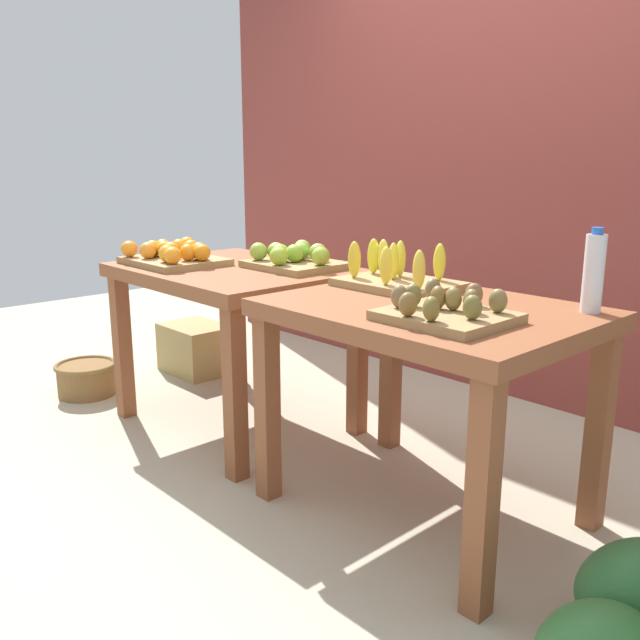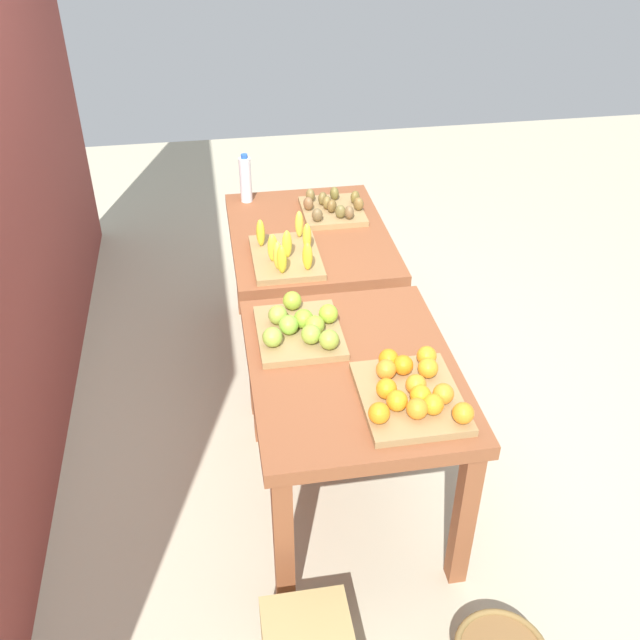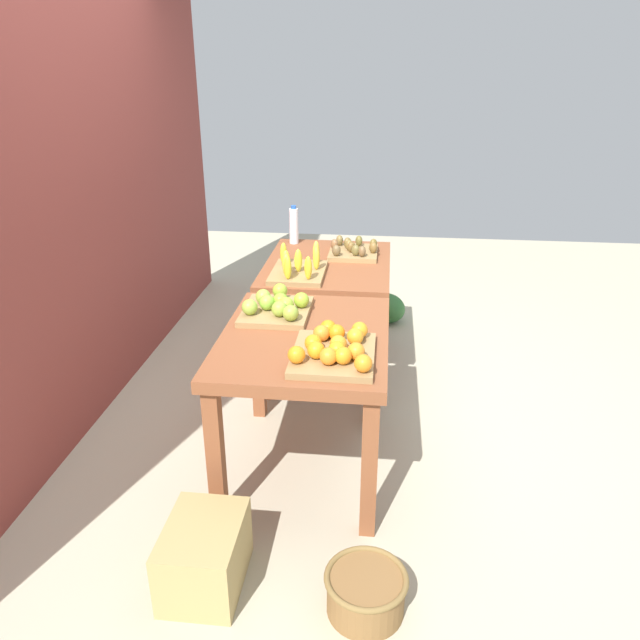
{
  "view_description": "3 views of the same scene",
  "coord_description": "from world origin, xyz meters",
  "px_view_note": "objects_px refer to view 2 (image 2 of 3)",
  "views": [
    {
      "loc": [
        1.93,
        -1.78,
        1.24
      ],
      "look_at": [
        -0.01,
        0.02,
        0.6
      ],
      "focal_mm": 37.88,
      "sensor_mm": 36.0,
      "label": 1
    },
    {
      "loc": [
        -2.71,
        0.49,
        2.49
      ],
      "look_at": [
        0.05,
        0.03,
        0.55
      ],
      "focal_mm": 40.56,
      "sensor_mm": 36.0,
      "label": 2
    },
    {
      "loc": [
        -3.18,
        -0.37,
        1.97
      ],
      "look_at": [
        0.02,
        -0.01,
        0.58
      ],
      "focal_mm": 34.03,
      "sensor_mm": 36.0,
      "label": 3
    }
  ],
  "objects_px": {
    "display_table_left": "(352,387)",
    "kiwi_bin": "(332,208)",
    "banana_crate": "(286,253)",
    "display_table_right": "(309,251)",
    "apple_bin": "(301,327)",
    "orange_bin": "(412,391)",
    "water_bottle": "(246,179)",
    "watermelon_pile": "(320,243)"
  },
  "relations": [
    {
      "from": "display_table_left",
      "to": "banana_crate",
      "type": "xyz_separation_m",
      "value": [
        0.84,
        0.15,
        0.16
      ]
    },
    {
      "from": "kiwi_bin",
      "to": "watermelon_pile",
      "type": "distance_m",
      "value": 0.97
    },
    {
      "from": "display_table_left",
      "to": "apple_bin",
      "type": "relative_size",
      "value": 2.59
    },
    {
      "from": "water_bottle",
      "to": "watermelon_pile",
      "type": "height_order",
      "value": "water_bottle"
    },
    {
      "from": "kiwi_bin",
      "to": "banana_crate",
      "type": "bearing_deg",
      "value": 146.24
    },
    {
      "from": "display_table_right",
      "to": "orange_bin",
      "type": "height_order",
      "value": "orange_bin"
    },
    {
      "from": "water_bottle",
      "to": "kiwi_bin",
      "type": "bearing_deg",
      "value": -118.83
    },
    {
      "from": "display_table_right",
      "to": "banana_crate",
      "type": "xyz_separation_m",
      "value": [
        -0.28,
        0.15,
        0.16
      ]
    },
    {
      "from": "watermelon_pile",
      "to": "apple_bin",
      "type": "bearing_deg",
      "value": 168.03
    },
    {
      "from": "display_table_left",
      "to": "banana_crate",
      "type": "relative_size",
      "value": 2.36
    },
    {
      "from": "display_table_right",
      "to": "orange_bin",
      "type": "relative_size",
      "value": 2.36
    },
    {
      "from": "kiwi_bin",
      "to": "orange_bin",
      "type": "bearing_deg",
      "value": -179.56
    },
    {
      "from": "watermelon_pile",
      "to": "display_table_left",
      "type": "bearing_deg",
      "value": 174.03
    },
    {
      "from": "display_table_right",
      "to": "water_bottle",
      "type": "height_order",
      "value": "water_bottle"
    },
    {
      "from": "display_table_right",
      "to": "kiwi_bin",
      "type": "distance_m",
      "value": 0.28
    },
    {
      "from": "display_table_right",
      "to": "apple_bin",
      "type": "distance_m",
      "value": 0.93
    },
    {
      "from": "apple_bin",
      "to": "banana_crate",
      "type": "height_order",
      "value": "banana_crate"
    },
    {
      "from": "banana_crate",
      "to": "kiwi_bin",
      "type": "height_order",
      "value": "banana_crate"
    },
    {
      "from": "display_table_right",
      "to": "water_bottle",
      "type": "bearing_deg",
      "value": 34.33
    },
    {
      "from": "display_table_left",
      "to": "kiwi_bin",
      "type": "xyz_separation_m",
      "value": [
        1.3,
        -0.15,
        0.15
      ]
    },
    {
      "from": "orange_bin",
      "to": "watermelon_pile",
      "type": "relative_size",
      "value": 0.62
    },
    {
      "from": "display_table_left",
      "to": "water_bottle",
      "type": "distance_m",
      "value": 1.58
    },
    {
      "from": "orange_bin",
      "to": "water_bottle",
      "type": "bearing_deg",
      "value": 14.17
    },
    {
      "from": "orange_bin",
      "to": "watermelon_pile",
      "type": "bearing_deg",
      "value": -1.23
    },
    {
      "from": "apple_bin",
      "to": "banana_crate",
      "type": "bearing_deg",
      "value": -1.85
    },
    {
      "from": "kiwi_bin",
      "to": "watermelon_pile",
      "type": "relative_size",
      "value": 0.51
    },
    {
      "from": "orange_bin",
      "to": "display_table_right",
      "type": "bearing_deg",
      "value": 6.89
    },
    {
      "from": "kiwi_bin",
      "to": "water_bottle",
      "type": "xyz_separation_m",
      "value": [
        0.24,
        0.44,
        0.09
      ]
    },
    {
      "from": "water_bottle",
      "to": "watermelon_pile",
      "type": "relative_size",
      "value": 0.38
    },
    {
      "from": "display_table_right",
      "to": "banana_crate",
      "type": "bearing_deg",
      "value": 151.46
    },
    {
      "from": "banana_crate",
      "to": "display_table_left",
      "type": "bearing_deg",
      "value": -169.68
    },
    {
      "from": "orange_bin",
      "to": "kiwi_bin",
      "type": "bearing_deg",
      "value": 0.44
    },
    {
      "from": "orange_bin",
      "to": "watermelon_pile",
      "type": "xyz_separation_m",
      "value": [
        2.28,
        -0.05,
        -0.62
      ]
    },
    {
      "from": "banana_crate",
      "to": "water_bottle",
      "type": "bearing_deg",
      "value": 10.7
    },
    {
      "from": "display_table_right",
      "to": "apple_bin",
      "type": "height_order",
      "value": "apple_bin"
    },
    {
      "from": "banana_crate",
      "to": "display_table_right",
      "type": "bearing_deg",
      "value": -28.54
    },
    {
      "from": "orange_bin",
      "to": "watermelon_pile",
      "type": "distance_m",
      "value": 2.37
    },
    {
      "from": "apple_bin",
      "to": "display_table_left",
      "type": "bearing_deg",
      "value": -141.76
    },
    {
      "from": "kiwi_bin",
      "to": "water_bottle",
      "type": "relative_size",
      "value": 1.33
    },
    {
      "from": "banana_crate",
      "to": "water_bottle",
      "type": "xyz_separation_m",
      "value": [
        0.7,
        0.13,
        0.08
      ]
    },
    {
      "from": "banana_crate",
      "to": "kiwi_bin",
      "type": "bearing_deg",
      "value": -33.76
    },
    {
      "from": "banana_crate",
      "to": "water_bottle",
      "type": "relative_size",
      "value": 1.63
    }
  ]
}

